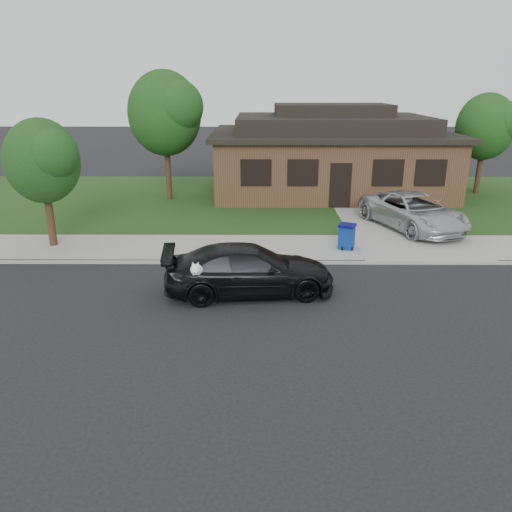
{
  "coord_description": "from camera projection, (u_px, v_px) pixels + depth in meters",
  "views": [
    {
      "loc": [
        0.14,
        -12.43,
        5.82
      ],
      "look_at": [
        0.06,
        1.14,
        1.1
      ],
      "focal_mm": 35.0,
      "sensor_mm": 36.0,
      "label": 1
    }
  ],
  "objects": [
    {
      "name": "driveway",
      "position": [
        385.0,
        214.0,
        23.04
      ],
      "size": [
        4.5,
        13.0,
        0.14
      ],
      "primitive_type": "cube",
      "color": "gray",
      "rests_on": "ground"
    },
    {
      "name": "sidewalk",
      "position": [
        255.0,
        248.0,
        18.35
      ],
      "size": [
        60.0,
        3.0,
        0.12
      ],
      "primitive_type": "cube",
      "color": "gray",
      "rests_on": "ground"
    },
    {
      "name": "lawn",
      "position": [
        256.0,
        200.0,
        25.91
      ],
      "size": [
        60.0,
        13.0,
        0.13
      ],
      "primitive_type": "cube",
      "color": "#193814",
      "rests_on": "ground"
    },
    {
      "name": "house",
      "position": [
        330.0,
        155.0,
        27.09
      ],
      "size": [
        12.6,
        8.6,
        4.65
      ],
      "color": "#422B1C",
      "rests_on": "ground"
    },
    {
      "name": "tree_0",
      "position": [
        168.0,
        112.0,
        24.36
      ],
      "size": [
        3.78,
        3.6,
        6.34
      ],
      "color": "#332114",
      "rests_on": "ground"
    },
    {
      "name": "tree_2",
      "position": [
        44.0,
        160.0,
        17.44
      ],
      "size": [
        2.73,
        2.6,
        4.59
      ],
      "color": "#332114",
      "rests_on": "ground"
    },
    {
      "name": "ground",
      "position": [
        254.0,
        308.0,
        13.65
      ],
      "size": [
        120.0,
        120.0,
        0.0
      ],
      "primitive_type": "plane",
      "color": "black",
      "rests_on": "ground"
    },
    {
      "name": "tree_1",
      "position": [
        489.0,
        126.0,
        25.96
      ],
      "size": [
        3.15,
        3.0,
        5.25
      ],
      "color": "#332114",
      "rests_on": "ground"
    },
    {
      "name": "sedan",
      "position": [
        249.0,
        270.0,
        14.4
      ],
      "size": [
        5.09,
        2.56,
        1.42
      ],
      "rotation": [
        0.0,
        0.0,
        1.68
      ],
      "color": "black",
      "rests_on": "ground"
    },
    {
      "name": "minivan",
      "position": [
        413.0,
        211.0,
        20.39
      ],
      "size": [
        4.02,
        5.65,
        1.43
      ],
      "primitive_type": "imported",
      "rotation": [
        0.0,
        0.0,
        0.36
      ],
      "color": "#B8BAC0",
      "rests_on": "driveway"
    },
    {
      "name": "curb",
      "position": [
        255.0,
        262.0,
        16.94
      ],
      "size": [
        60.0,
        0.12,
        0.12
      ],
      "primitive_type": "cube",
      "color": "gray",
      "rests_on": "ground"
    },
    {
      "name": "recycling_bin",
      "position": [
        347.0,
        236.0,
        18.01
      ],
      "size": [
        0.72,
        0.72,
        0.91
      ],
      "rotation": [
        0.0,
        0.0,
        -0.43
      ],
      "color": "navy",
      "rests_on": "sidewalk"
    }
  ]
}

